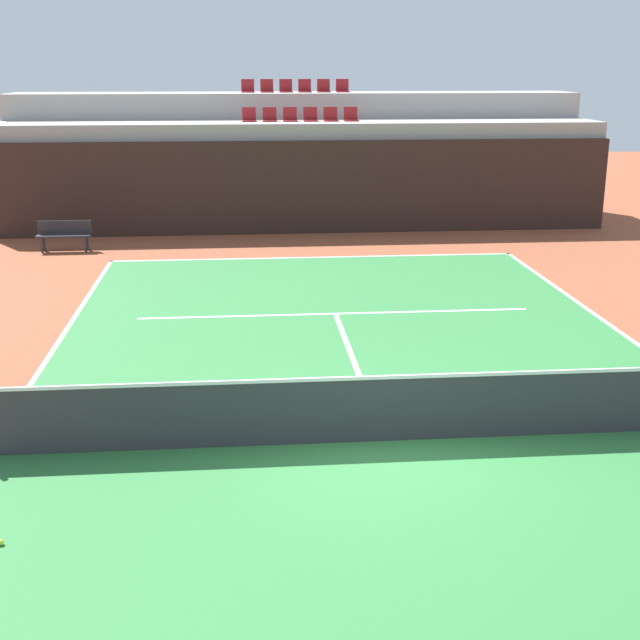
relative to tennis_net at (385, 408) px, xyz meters
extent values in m
plane|color=brown|center=(0.00, 0.00, -0.51)|extent=(80.00, 80.00, 0.00)
cube|color=#2D7238|center=(0.00, 0.00, -0.50)|extent=(11.00, 24.00, 0.01)
cube|color=white|center=(0.00, 11.95, -0.50)|extent=(11.00, 0.10, 0.00)
cube|color=white|center=(0.00, 6.40, -0.50)|extent=(8.26, 0.10, 0.00)
cube|color=white|center=(0.00, 3.20, -0.50)|extent=(0.10, 6.40, 0.00)
cube|color=black|center=(0.00, 15.62, 0.91)|extent=(19.19, 0.30, 2.84)
cube|color=#9E9E99|center=(0.00, 16.97, 1.16)|extent=(19.19, 2.40, 3.33)
cube|color=#9E9E99|center=(0.00, 19.37, 1.57)|extent=(19.19, 2.40, 4.15)
cube|color=maroon|center=(-1.63, 16.97, 2.84)|extent=(0.44, 0.44, 0.04)
cube|color=maroon|center=(-1.63, 17.17, 3.06)|extent=(0.44, 0.04, 0.40)
cube|color=maroon|center=(-0.98, 16.97, 2.84)|extent=(0.44, 0.44, 0.04)
cube|color=maroon|center=(-0.98, 17.17, 3.06)|extent=(0.44, 0.04, 0.40)
cube|color=maroon|center=(-0.33, 16.97, 2.84)|extent=(0.44, 0.44, 0.04)
cube|color=maroon|center=(-0.33, 17.17, 3.06)|extent=(0.44, 0.04, 0.40)
cube|color=maroon|center=(0.33, 16.97, 2.84)|extent=(0.44, 0.44, 0.04)
cube|color=maroon|center=(0.33, 17.17, 3.06)|extent=(0.44, 0.04, 0.40)
cube|color=maroon|center=(0.98, 16.97, 2.84)|extent=(0.44, 0.44, 0.04)
cube|color=maroon|center=(0.98, 17.17, 3.06)|extent=(0.44, 0.04, 0.40)
cube|color=maroon|center=(1.63, 16.97, 2.84)|extent=(0.44, 0.44, 0.04)
cube|color=maroon|center=(1.63, 17.17, 3.06)|extent=(0.44, 0.04, 0.40)
cube|color=maroon|center=(-1.63, 19.37, 3.66)|extent=(0.44, 0.44, 0.04)
cube|color=maroon|center=(-1.63, 19.57, 3.88)|extent=(0.44, 0.04, 0.40)
cube|color=maroon|center=(-0.98, 19.37, 3.66)|extent=(0.44, 0.44, 0.04)
cube|color=maroon|center=(-0.98, 19.57, 3.88)|extent=(0.44, 0.04, 0.40)
cube|color=maroon|center=(-0.33, 19.37, 3.66)|extent=(0.44, 0.44, 0.04)
cube|color=maroon|center=(-0.33, 19.57, 3.88)|extent=(0.44, 0.04, 0.40)
cube|color=maroon|center=(0.33, 19.37, 3.66)|extent=(0.44, 0.44, 0.04)
cube|color=maroon|center=(0.33, 19.57, 3.88)|extent=(0.44, 0.04, 0.40)
cube|color=maroon|center=(0.98, 19.37, 3.66)|extent=(0.44, 0.44, 0.04)
cube|color=maroon|center=(0.98, 19.57, 3.88)|extent=(0.44, 0.04, 0.40)
cube|color=maroon|center=(1.63, 19.37, 3.66)|extent=(0.44, 0.44, 0.04)
cube|color=maroon|center=(1.63, 19.57, 3.88)|extent=(0.44, 0.04, 0.40)
cube|color=#333338|center=(0.00, 0.00, -0.04)|extent=(10.90, 0.02, 0.92)
cube|color=white|center=(0.00, 0.00, 0.45)|extent=(10.90, 0.04, 0.05)
cube|color=#232328|center=(-6.93, 13.42, -0.06)|extent=(1.50, 0.40, 0.05)
cube|color=#232328|center=(-6.93, 13.60, 0.16)|extent=(1.50, 0.04, 0.36)
cube|color=#2D2D33|center=(-7.53, 13.28, -0.30)|extent=(0.06, 0.06, 0.42)
cube|color=#2D2D33|center=(-6.33, 13.28, -0.30)|extent=(0.06, 0.06, 0.42)
cube|color=#2D2D33|center=(-7.53, 13.56, -0.30)|extent=(0.06, 0.06, 0.42)
cube|color=#2D2D33|center=(-6.33, 13.56, -0.30)|extent=(0.06, 0.06, 0.42)
sphere|color=#CCE033|center=(-4.63, -2.32, -0.47)|extent=(0.07, 0.07, 0.07)
camera|label=1|loc=(-1.89, -10.90, 4.55)|focal=48.16mm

